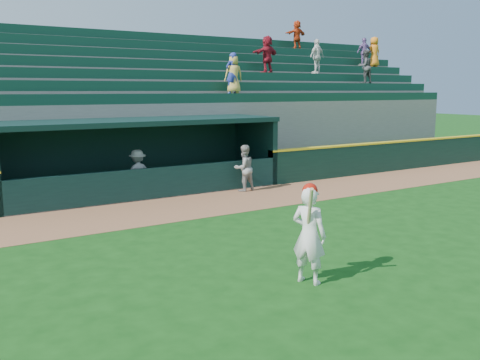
{
  "coord_description": "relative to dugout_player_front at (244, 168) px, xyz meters",
  "views": [
    {
      "loc": [
        -6.76,
        -8.88,
        3.41
      ],
      "look_at": [
        0.0,
        1.6,
        1.3
      ],
      "focal_mm": 40.0,
      "sensor_mm": 36.0,
      "label": 1
    }
  ],
  "objects": [
    {
      "name": "ground",
      "position": [
        -3.06,
        -6.09,
        -0.79
      ],
      "size": [
        120.0,
        120.0,
        0.0
      ],
      "primitive_type": "plane",
      "color": "#124210",
      "rests_on": "ground"
    },
    {
      "name": "warning_track",
      "position": [
        -3.06,
        -1.19,
        -0.78
      ],
      "size": [
        40.0,
        3.0,
        0.01
      ],
      "primitive_type": "cube",
      "color": "#905B39",
      "rests_on": "ground"
    },
    {
      "name": "field_wall_right",
      "position": [
        9.19,
        0.46,
        -0.19
      ],
      "size": [
        15.5,
        0.3,
        1.2
      ],
      "primitive_type": "cube",
      "color": "black",
      "rests_on": "ground"
    },
    {
      "name": "wall_stripe_right",
      "position": [
        9.19,
        0.46,
        0.44
      ],
      "size": [
        15.5,
        0.32,
        0.06
      ],
      "primitive_type": "cube",
      "color": "yellow",
      "rests_on": "field_wall_right"
    },
    {
      "name": "dugout_player_front",
      "position": [
        0.0,
        0.0,
        0.0
      ],
      "size": [
        0.8,
        0.64,
        1.58
      ],
      "primitive_type": "imported",
      "rotation": [
        0.0,
        0.0,
        3.19
      ],
      "color": "gray",
      "rests_on": "ground"
    },
    {
      "name": "dugout_player_inside",
      "position": [
        -3.37,
        1.1,
        -0.03
      ],
      "size": [
        0.98,
        0.57,
        1.52
      ],
      "primitive_type": "imported",
      "rotation": [
        0.0,
        0.0,
        3.15
      ],
      "color": "#AAAAA5",
      "rests_on": "ground"
    },
    {
      "name": "dugout",
      "position": [
        -3.06,
        1.91,
        0.57
      ],
      "size": [
        9.4,
        2.8,
        2.46
      ],
      "color": "slate",
      "rests_on": "ground"
    },
    {
      "name": "stands",
      "position": [
        -3.01,
        6.48,
        1.61
      ],
      "size": [
        34.5,
        6.25,
        6.98
      ],
      "color": "slate",
      "rests_on": "ground"
    },
    {
      "name": "batter_at_plate",
      "position": [
        -3.84,
        -7.96,
        0.12
      ],
      "size": [
        0.67,
        0.82,
        1.83
      ],
      "color": "white",
      "rests_on": "ground"
    }
  ]
}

